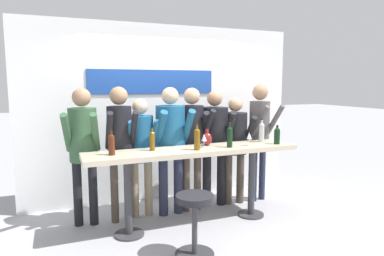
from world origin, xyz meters
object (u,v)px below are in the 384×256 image
(person_far_left, at_px, (83,141))
(wine_bottle_4, at_px, (112,144))
(wine_bottle_3, at_px, (152,140))
(bar_stool, at_px, (195,215))
(wine_bottle_2, at_px, (277,135))
(wine_glass_0, at_px, (249,136))
(person_center, at_px, (171,137))
(person_rightmost, at_px, (260,128))
(wine_glass_1, at_px, (204,138))
(tasting_table, at_px, (194,160))
(person_center_left, at_px, (141,144))
(wine_bottle_5, at_px, (262,131))
(person_far_right, at_px, (235,139))
(person_center_right, at_px, (192,135))
(person_right, at_px, (215,136))
(wine_bottle_0, at_px, (230,136))
(person_left, at_px, (120,138))
(decorative_vase, at_px, (207,139))
(wine_bottle_1, at_px, (197,138))

(person_far_left, xyz_separation_m, wine_bottle_4, (0.27, -0.52, 0.04))
(person_far_left, distance_m, wine_bottle_3, 0.88)
(wine_bottle_4, bearing_deg, bar_stool, -45.32)
(wine_bottle_2, relative_size, wine_glass_0, 1.44)
(person_center, distance_m, person_rightmost, 1.44)
(wine_bottle_2, bearing_deg, wine_glass_1, 173.01)
(tasting_table, bearing_deg, person_center_left, 135.49)
(person_rightmost, bearing_deg, wine_glass_1, -165.25)
(tasting_table, xyz_separation_m, wine_bottle_5, (1.06, 0.11, 0.30))
(bar_stool, height_order, wine_bottle_4, wine_bottle_4)
(person_far_right, bearing_deg, person_center_right, -173.12)
(person_far_left, xyz_separation_m, person_center_left, (0.74, 0.04, -0.10))
(tasting_table, relative_size, person_right, 1.60)
(wine_bottle_4, height_order, wine_bottle_5, wine_bottle_5)
(wine_bottle_2, xyz_separation_m, wine_bottle_4, (-2.18, 0.11, 0.01))
(wine_bottle_5, bearing_deg, person_center_left, 164.95)
(wine_bottle_0, xyz_separation_m, wine_bottle_2, (0.71, -0.03, -0.02))
(person_left, bearing_deg, bar_stool, -63.55)
(person_center_left, bearing_deg, wine_glass_1, -34.40)
(person_right, bearing_deg, tasting_table, -123.73)
(person_far_left, bearing_deg, bar_stool, -40.05)
(wine_bottle_4, bearing_deg, wine_bottle_0, -3.05)
(person_far_left, relative_size, person_rightmost, 0.98)
(person_right, xyz_separation_m, wine_glass_1, (-0.41, -0.54, 0.08))
(bar_stool, relative_size, person_far_right, 0.41)
(person_far_left, relative_size, decorative_vase, 7.99)
(person_left, height_order, person_center_right, person_left)
(wine_glass_0, relative_size, wine_glass_1, 1.00)
(wine_bottle_4, relative_size, decorative_vase, 1.31)
(person_rightmost, xyz_separation_m, wine_bottle_5, (-0.22, -0.38, 0.01))
(person_far_left, distance_m, wine_bottle_1, 1.43)
(wine_bottle_3, xyz_separation_m, wine_bottle_5, (1.58, 0.04, 0.02))
(person_right, bearing_deg, wine_bottle_2, -36.76)
(bar_stool, distance_m, wine_bottle_3, 1.09)
(person_center, relative_size, wine_bottle_5, 5.40)
(person_rightmost, bearing_deg, wine_bottle_1, -163.57)
(tasting_table, relative_size, person_left, 1.54)
(wine_bottle_4, height_order, wine_glass_1, wine_bottle_4)
(person_far_right, bearing_deg, wine_bottle_5, -58.41)
(tasting_table, bearing_deg, person_right, 45.34)
(person_far_left, relative_size, wine_glass_0, 9.93)
(bar_stool, distance_m, person_right, 1.66)
(person_right, bearing_deg, wine_bottle_3, -144.99)
(wine_bottle_3, relative_size, wine_bottle_4, 1.00)
(wine_glass_0, bearing_deg, wine_bottle_0, -178.05)
(person_left, relative_size, person_center_left, 1.10)
(person_far_right, bearing_deg, person_center, -171.52)
(wine_bottle_0, bearing_deg, person_right, 81.55)
(wine_bottle_1, bearing_deg, person_right, 49.76)
(wine_glass_1, relative_size, decorative_vase, 0.80)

